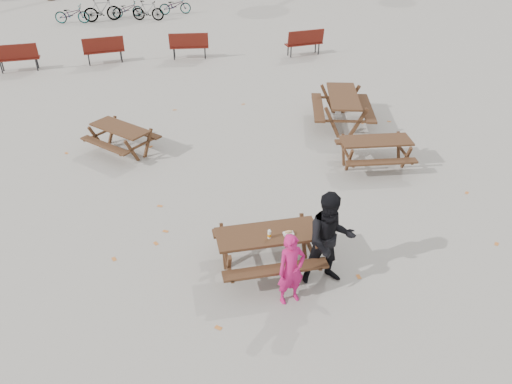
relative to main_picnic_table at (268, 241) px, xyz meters
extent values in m
plane|color=gray|center=(0.00, 0.00, -0.59)|extent=(80.00, 80.00, 0.00)
cube|color=#3C2016|center=(0.00, 0.00, 0.16)|extent=(1.80, 0.70, 0.05)
cube|color=#3C2016|center=(0.00, -0.60, -0.14)|extent=(1.80, 0.25, 0.05)
cube|color=#3C2016|center=(0.00, 0.60, -0.14)|extent=(1.80, 0.25, 0.05)
cylinder|color=#3C2016|center=(-0.75, -0.30, -0.22)|extent=(0.08, 0.08, 0.73)
cylinder|color=#3C2016|center=(-0.75, 0.30, -0.22)|extent=(0.08, 0.08, 0.73)
cylinder|color=#3C2016|center=(0.75, -0.30, -0.22)|extent=(0.08, 0.08, 0.73)
cylinder|color=#3C2016|center=(0.75, 0.30, -0.22)|extent=(0.08, 0.08, 0.73)
cube|color=silver|center=(0.34, -0.12, 0.21)|extent=(0.18, 0.11, 0.03)
ellipsoid|color=tan|center=(0.34, -0.12, 0.25)|extent=(0.14, 0.06, 0.05)
cylinder|color=silver|center=(-0.01, -0.14, 0.26)|extent=(0.06, 0.06, 0.15)
cylinder|color=orange|center=(-0.01, -0.14, 0.25)|extent=(0.07, 0.07, 0.05)
cylinder|color=white|center=(-0.01, -0.14, 0.35)|extent=(0.03, 0.03, 0.02)
imported|color=#B8175E|center=(0.18, -0.88, 0.07)|extent=(0.54, 0.41, 1.31)
imported|color=black|center=(0.94, -0.54, 0.30)|extent=(0.90, 0.73, 1.77)
imported|color=black|center=(-5.22, 19.58, -0.15)|extent=(1.73, 0.85, 0.87)
imported|color=black|center=(-3.79, 19.69, -0.05)|extent=(1.86, 0.83, 1.08)
imported|color=black|center=(-2.60, 20.33, -0.19)|extent=(1.59, 0.85, 0.79)
imported|color=black|center=(-1.59, 19.38, -0.12)|extent=(1.63, 0.88, 0.94)
imported|color=black|center=(-0.19, 20.48, -0.16)|extent=(1.65, 0.64, 0.86)
camera|label=1|loc=(-1.64, -6.76, 5.41)|focal=35.00mm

